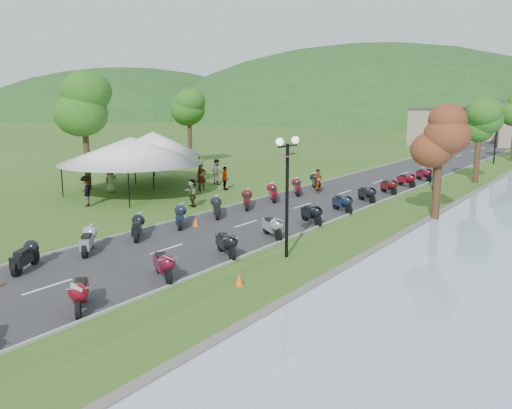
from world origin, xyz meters
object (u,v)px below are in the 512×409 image
Objects in this scene: pedestrian_a at (202,190)px; pedestrian_c at (87,206)px; pedestrian_b at (217,184)px; vendor_tent_main at (132,166)px.

pedestrian_a reaches higher than pedestrian_c.
pedestrian_a is 8.87m from pedestrian_c.
pedestrian_a is 1.02× the size of pedestrian_c.
pedestrian_b reaches higher than pedestrian_a.
pedestrian_c is at bearing -80.43° from vendor_tent_main.
pedestrian_c is (-1.16, -11.36, 0.00)m from pedestrian_b.
pedestrian_b is 11.42m from pedestrian_c.
pedestrian_b is (1.92, 6.87, -2.00)m from vendor_tent_main.
pedestrian_b reaches higher than pedestrian_c.
pedestrian_c is (-1.93, -8.66, 0.00)m from pedestrian_a.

